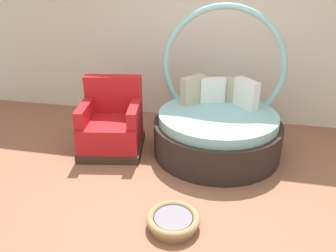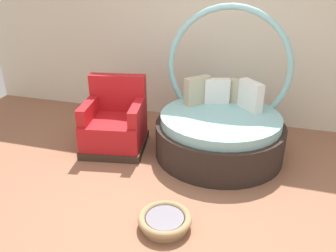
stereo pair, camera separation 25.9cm
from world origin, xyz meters
The scene contains 5 objects.
ground_plane centered at (0.00, 0.00, -0.01)m, with size 8.00×8.00×0.02m, color #936047.
back_wall centered at (0.00, 2.43, 1.50)m, with size 8.00×0.12×3.01m, color silver.
round_daybed centered at (0.30, 1.29, 0.38)m, with size 1.65×1.65×1.85m.
red_armchair centered at (-1.08, 1.05, 0.33)m, with size 0.93×0.93×0.94m.
pet_basket centered at (0.03, -0.31, 0.07)m, with size 0.51×0.51×0.13m.
Camera 2 is at (0.76, -2.70, 2.21)m, focal length 36.06 mm.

